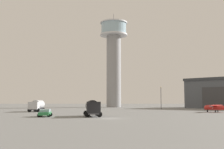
{
  "coord_description": "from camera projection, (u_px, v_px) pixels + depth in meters",
  "views": [
    {
      "loc": [
        1.01,
        -45.63,
        2.97
      ],
      "look_at": [
        0.55,
        24.9,
        9.64
      ],
      "focal_mm": 43.98,
      "sensor_mm": 36.0,
      "label": 1
    }
  ],
  "objects": [
    {
      "name": "truck_fuel_tanker_black",
      "position": [
        92.0,
        107.0,
        51.03
      ],
      "size": [
        3.85,
        7.34,
        3.02
      ],
      "rotation": [
        0.0,
        0.0,
        4.86
      ],
      "color": "#38383D",
      "rests_on": "ground_plane"
    },
    {
      "name": "light_post_east",
      "position": [
        161.0,
        95.0,
        92.21
      ],
      "size": [
        0.44,
        0.44,
        7.64
      ],
      "color": "#38383D",
      "rests_on": "ground_plane"
    },
    {
      "name": "truck_fuel_tanker_silver",
      "position": [
        37.0,
        105.0,
        72.42
      ],
      "size": [
        3.43,
        6.7,
        3.04
      ],
      "rotation": [
        0.0,
        0.0,
        4.66
      ],
      "color": "#38383D",
      "rests_on": "ground_plane"
    },
    {
      "name": "car_green",
      "position": [
        45.0,
        113.0,
        50.0
      ],
      "size": [
        2.65,
        4.23,
        1.37
      ],
      "rotation": [
        0.0,
        0.0,
        4.81
      ],
      "color": "#287A42",
      "rests_on": "ground_plane"
    },
    {
      "name": "control_tower",
      "position": [
        114.0,
        55.0,
        121.59
      ],
      "size": [
        12.14,
        12.14,
        41.78
      ],
      "color": "gray",
      "rests_on": "ground_plane"
    },
    {
      "name": "airplane_red",
      "position": [
        216.0,
        107.0,
        69.31
      ],
      "size": [
        6.94,
        7.83,
        2.64
      ],
      "rotation": [
        0.0,
        0.0,
        2.48
      ],
      "color": "red",
      "rests_on": "ground_plane"
    },
    {
      "name": "ground_plane",
      "position": [
        108.0,
        118.0,
        45.15
      ],
      "size": [
        400.0,
        400.0,
        0.0
      ],
      "primitive_type": "plane",
      "color": "slate"
    }
  ]
}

